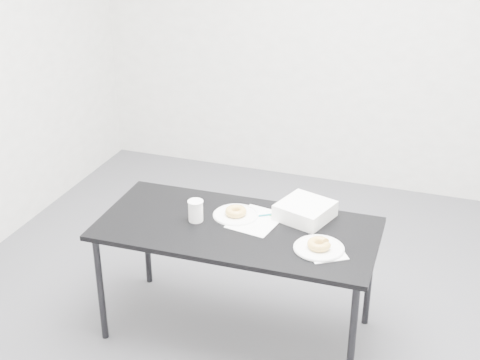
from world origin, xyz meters
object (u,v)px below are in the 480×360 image
(plate_far, at_px, (236,215))
(donut_far, at_px, (236,211))
(pen, at_px, (271,214))
(coffee_cup, at_px, (196,211))
(scorecard, at_px, (256,220))
(table, at_px, (237,235))
(donut_near, at_px, (319,244))
(plate_near, at_px, (319,248))
(bakery_box, at_px, (305,211))

(plate_far, distance_m, donut_far, 0.02)
(pen, bearing_deg, coffee_cup, 173.73)
(pen, bearing_deg, scorecard, -158.95)
(pen, xyz_separation_m, donut_far, (-0.18, -0.06, 0.02))
(table, distance_m, donut_far, 0.15)
(plate_far, xyz_separation_m, donut_far, (0.00, 0.00, 0.02))
(scorecard, height_order, donut_near, donut_near)
(pen, height_order, plate_near, pen)
(plate_near, relative_size, plate_far, 1.02)
(table, xyz_separation_m, scorecard, (0.08, 0.10, 0.05))
(plate_near, relative_size, bakery_box, 0.98)
(table, xyz_separation_m, donut_far, (-0.05, 0.11, 0.08))
(pen, height_order, donut_near, donut_near)
(table, distance_m, bakery_box, 0.39)
(coffee_cup, distance_m, bakery_box, 0.59)
(pen, bearing_deg, donut_far, 166.00)
(scorecard, height_order, plate_far, plate_far)
(scorecard, distance_m, plate_far, 0.13)
(plate_near, bearing_deg, bakery_box, 116.30)
(pen, distance_m, plate_near, 0.42)
(table, distance_m, plate_near, 0.48)
(plate_near, relative_size, donut_near, 2.13)
(table, height_order, donut_near, donut_near)
(scorecard, xyz_separation_m, plate_near, (0.39, -0.18, 0.01))
(pen, height_order, bakery_box, bakery_box)
(scorecard, distance_m, plate_near, 0.43)
(donut_near, relative_size, coffee_cup, 1.01)
(table, relative_size, plate_near, 5.88)
(bakery_box, bearing_deg, table, -127.98)
(coffee_cup, bearing_deg, plate_near, -6.04)
(donut_near, relative_size, bakery_box, 0.46)
(plate_near, distance_m, plate_far, 0.55)
(plate_far, height_order, donut_far, donut_far)
(table, bearing_deg, bakery_box, 32.95)
(plate_far, xyz_separation_m, coffee_cup, (-0.19, -0.12, 0.06))
(table, relative_size, pen, 10.77)
(table, xyz_separation_m, coffee_cup, (-0.23, -0.01, 0.11))
(bakery_box, bearing_deg, donut_far, -146.59)
(donut_far, bearing_deg, table, -67.92)
(pen, bearing_deg, plate_near, -71.63)
(plate_far, height_order, coffee_cup, coffee_cup)
(pen, relative_size, donut_near, 1.16)
(scorecard, xyz_separation_m, donut_near, (0.39, -0.18, 0.03))
(donut_near, distance_m, coffee_cup, 0.70)
(coffee_cup, relative_size, bakery_box, 0.46)
(donut_near, distance_m, plate_far, 0.55)
(table, distance_m, scorecard, 0.13)
(plate_far, relative_size, donut_far, 2.13)
(table, xyz_separation_m, bakery_box, (0.32, 0.21, 0.10))
(table, height_order, donut_far, donut_far)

